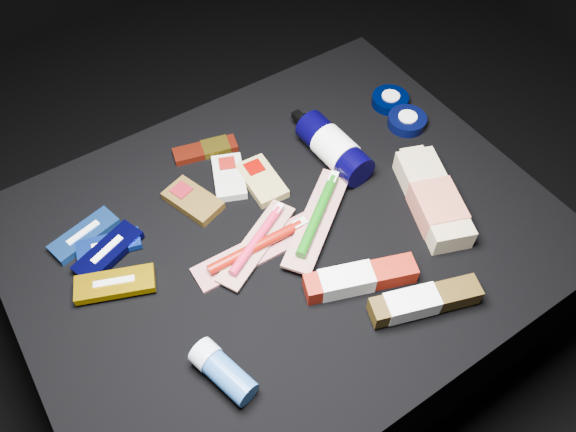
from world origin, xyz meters
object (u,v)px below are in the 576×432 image
deodorant_stick (223,371)px  toothpaste_carton_red (355,279)px  lotion_bottle (334,148)px  bodywash_bottle (433,200)px

deodorant_stick → toothpaste_carton_red: bearing=-10.8°
lotion_bottle → bodywash_bottle: (0.08, -0.21, -0.01)m
bodywash_bottle → toothpaste_carton_red: size_ratio=1.20×
bodywash_bottle → deodorant_stick: size_ratio=2.01×
lotion_bottle → toothpaste_carton_red: size_ratio=1.11×
lotion_bottle → toothpaste_carton_red: lotion_bottle is taller
lotion_bottle → bodywash_bottle: bearing=-69.9°
lotion_bottle → toothpaste_carton_red: bearing=-121.3°
bodywash_bottle → deodorant_stick: 0.51m
deodorant_stick → toothpaste_carton_red: 0.27m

